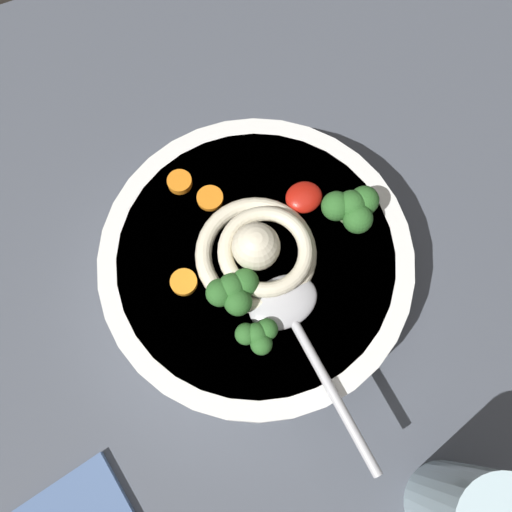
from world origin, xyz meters
TOP-DOWN VIEW (x-y plane):
  - table_slab at (0.00, 0.00)cm, footprint 90.56×90.56cm
  - soup_bowl at (-4.00, 2.37)cm, footprint 27.60×27.60cm
  - noodle_pile at (-3.83, 2.23)cm, footprint 11.48×11.25cm
  - soup_spoon at (-3.58, -3.84)cm, footprint 6.28×17.39cm
  - chili_sauce_dollop at (1.99, 5.45)cm, footprint 3.33×2.99cm
  - broccoli_floret_beside_chili at (-6.76, -4.27)cm, footprint 3.48×3.00cm
  - broccoli_floret_beside_noodles at (4.83, 2.28)cm, footprint 4.99×4.29cm
  - broccoli_floret_near_spoon at (-7.14, -0.29)cm, footprint 4.52×3.89cm
  - carrot_slice_right at (-7.53, 11.47)cm, footprint 2.23×2.23cm
  - carrot_slice_extra_a at (-10.59, 2.60)cm, footprint 2.31×2.31cm
  - carrot_slice_extra_b at (-5.61, 8.95)cm, footprint 2.38×2.38cm

SIDE VIEW (x-z plane):
  - table_slab at x=0.00cm, z-range 0.00..2.67cm
  - soup_bowl at x=-4.00cm, z-range 2.78..9.23cm
  - carrot_slice_extra_b at x=-5.61cm, z-range 9.12..9.61cm
  - carrot_slice_extra_a at x=-10.59cm, z-range 9.12..9.72cm
  - carrot_slice_right at x=-7.53cm, z-range 9.12..9.86cm
  - chili_sauce_dollop at x=1.99cm, z-range 9.12..10.61cm
  - soup_spoon at x=-3.58cm, z-range 9.12..10.72cm
  - noodle_pile at x=-3.83cm, z-range 8.25..12.86cm
  - broccoli_floret_beside_chili at x=-6.76cm, z-range 9.47..12.22cm
  - broccoli_floret_near_spoon at x=-7.14cm, z-range 9.57..13.15cm
  - broccoli_floret_beside_noodles at x=4.83cm, z-range 9.62..13.56cm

